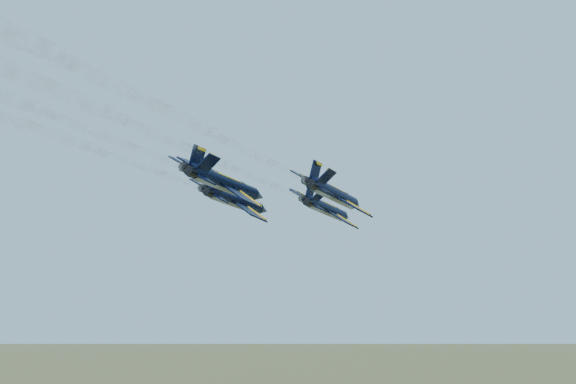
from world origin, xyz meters
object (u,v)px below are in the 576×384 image
(jet_lead, at_px, (327,209))
(jet_right, at_px, (334,194))
(jet_left, at_px, (236,200))
(jet_slot, at_px, (226,183))

(jet_lead, xyz_separation_m, jet_right, (5.96, -15.21, 0.00))
(jet_left, relative_size, jet_slot, 1.00)
(jet_slot, bearing_deg, jet_lead, 90.32)
(jet_lead, xyz_separation_m, jet_slot, (-3.95, -28.69, 0.00))
(jet_lead, bearing_deg, jet_left, -115.17)
(jet_left, height_order, jet_slot, same)
(jet_left, height_order, jet_right, same)
(jet_lead, relative_size, jet_left, 1.00)
(jet_right, height_order, jet_slot, same)
(jet_left, distance_m, jet_slot, 15.36)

